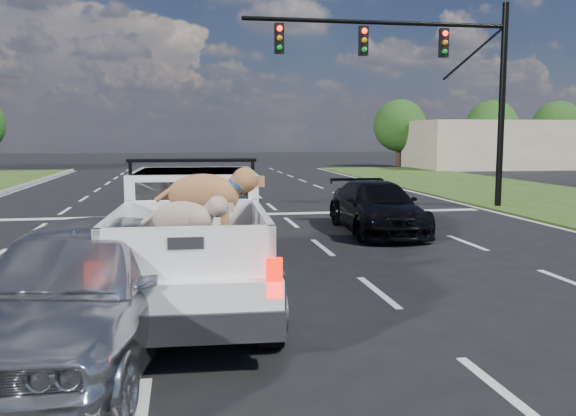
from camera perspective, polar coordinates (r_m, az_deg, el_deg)
name	(u,v)px	position (r m, az deg, el deg)	size (l,w,h in m)	color
ground	(271,297)	(9.68, -1.59, -8.32)	(160.00, 160.00, 0.00)	black
road_markings	(235,232)	(16.06, -4.95, -2.22)	(17.75, 60.00, 0.01)	silver
traffic_signal	(437,69)	(21.62, 13.80, 12.48)	(9.11, 0.31, 7.00)	black
building_right	(493,145)	(49.14, 18.61, 5.64)	(12.00, 7.00, 3.60)	#C4B395
tree_far_d	(400,126)	(50.33, 10.41, 7.59)	(4.20, 4.20, 5.40)	#332114
tree_far_e	(492,126)	(53.61, 18.52, 7.30)	(4.20, 4.20, 5.40)	#332114
tree_far_f	(558,126)	(56.69, 23.91, 7.03)	(4.20, 4.20, 5.40)	#332114
pickup_truck	(194,234)	(9.47, -8.80, -2.43)	(2.40, 5.89, 2.18)	black
silver_sedan	(83,289)	(7.21, -18.65, -7.23)	(1.94, 4.82, 1.64)	#A8ABAF
black_coupe	(377,207)	(16.07, 8.31, 0.08)	(1.84, 4.53, 1.32)	black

